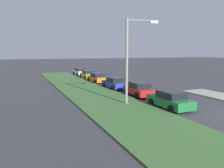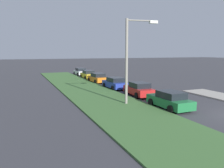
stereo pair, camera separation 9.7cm
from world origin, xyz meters
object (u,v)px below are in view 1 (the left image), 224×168
(parked_car_red, at_px, (139,89))
(parked_car_blue, at_px, (115,83))
(parked_car_white, at_px, (80,72))
(parked_car_orange, at_px, (97,78))
(streetlight, at_px, (131,55))
(parked_car_yellow, at_px, (88,75))
(parked_car_green, at_px, (170,100))

(parked_car_red, bearing_deg, parked_car_blue, 8.63)
(parked_car_blue, bearing_deg, parked_car_white, -2.65)
(parked_car_blue, xyz_separation_m, parked_car_white, (18.18, -0.34, 0.00))
(parked_car_red, relative_size, parked_car_orange, 1.00)
(parked_car_orange, height_order, streetlight, streetlight)
(parked_car_orange, xyz_separation_m, parked_car_yellow, (5.60, -0.19, 0.00))
(streetlight, bearing_deg, parked_car_red, -40.86)
(parked_car_blue, xyz_separation_m, streetlight, (-8.46, 2.27, 3.67))
(streetlight, bearing_deg, parked_car_blue, -15.03)
(parked_car_yellow, relative_size, streetlight, 0.57)
(parked_car_red, xyz_separation_m, streetlight, (-3.18, 2.75, 3.67))
(parked_car_red, bearing_deg, parked_car_green, 179.84)
(parked_car_green, bearing_deg, parked_car_red, -3.38)
(parked_car_green, height_order, parked_car_red, same)
(parked_car_red, bearing_deg, streetlight, 142.57)
(parked_car_red, height_order, streetlight, streetlight)
(streetlight, bearing_deg, parked_car_white, -5.59)
(parked_car_yellow, bearing_deg, parked_car_red, -178.56)
(parked_car_green, bearing_deg, parked_car_yellow, 0.26)
(parked_car_green, distance_m, parked_car_red, 5.71)
(parked_car_blue, relative_size, parked_car_orange, 0.99)
(parked_car_red, height_order, parked_car_blue, same)
(parked_car_orange, distance_m, streetlight, 15.43)
(parked_car_yellow, height_order, parked_car_white, same)
(parked_car_blue, bearing_deg, parked_car_red, -176.38)
(parked_car_red, bearing_deg, parked_car_yellow, 4.68)
(parked_car_white, bearing_deg, parked_car_yellow, 176.46)
(parked_car_blue, distance_m, parked_car_yellow, 11.97)
(parked_car_yellow, xyz_separation_m, streetlight, (-20.43, 2.37, 3.67))
(parked_car_blue, relative_size, parked_car_yellow, 1.01)
(parked_car_yellow, bearing_deg, parked_car_blue, 179.70)
(parked_car_green, distance_m, streetlight, 5.06)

